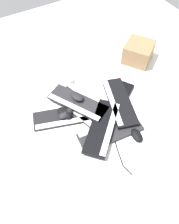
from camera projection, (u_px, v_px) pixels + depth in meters
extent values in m
plane|color=white|center=(88.00, 124.00, 1.53)|extent=(3.20, 3.20, 0.00)
cube|color=#232326|center=(80.00, 108.00, 1.59)|extent=(0.46, 0.26, 0.02)
cube|color=silver|center=(75.00, 111.00, 1.56)|extent=(0.41, 0.15, 0.01)
cube|color=black|center=(65.00, 117.00, 1.54)|extent=(0.28, 0.46, 0.02)
cube|color=silver|center=(66.00, 122.00, 1.50)|extent=(0.17, 0.41, 0.01)
cube|color=#232326|center=(110.00, 132.00, 1.47)|extent=(0.20, 0.45, 0.02)
cube|color=#B2B5BA|center=(107.00, 125.00, 1.49)|extent=(0.08, 0.42, 0.01)
cube|color=black|center=(115.00, 102.00, 1.62)|extent=(0.36, 0.45, 0.02)
cube|color=#B2B5BA|center=(108.00, 98.00, 1.62)|extent=(0.26, 0.37, 0.01)
cube|color=black|center=(120.00, 102.00, 1.59)|extent=(0.46, 0.28, 0.02)
cube|color=#B2B5BA|center=(112.00, 102.00, 1.57)|extent=(0.41, 0.17, 0.01)
cube|color=#232326|center=(78.00, 103.00, 1.58)|extent=(0.46, 0.34, 0.02)
cube|color=silver|center=(73.00, 107.00, 1.54)|extent=(0.38, 0.24, 0.01)
cube|color=black|center=(102.00, 127.00, 1.46)|extent=(0.41, 0.43, 0.02)
cube|color=silver|center=(110.00, 128.00, 1.44)|extent=(0.31, 0.33, 0.01)
ellipsoid|color=black|center=(137.00, 135.00, 1.45)|extent=(0.12, 0.08, 0.04)
ellipsoid|color=black|center=(64.00, 113.00, 1.52)|extent=(0.12, 0.08, 0.04)
ellipsoid|color=silver|center=(69.00, 78.00, 1.76)|extent=(0.11, 0.07, 0.04)
ellipsoid|color=black|center=(77.00, 96.00, 1.57)|extent=(0.13, 0.10, 0.04)
ellipsoid|color=black|center=(66.00, 114.00, 1.51)|extent=(0.09, 0.12, 0.04)
ellipsoid|color=black|center=(66.00, 113.00, 1.52)|extent=(0.11, 0.07, 0.04)
cylinder|color=black|center=(116.00, 94.00, 1.68)|extent=(0.07, 0.03, 0.01)
cylinder|color=black|center=(121.00, 101.00, 1.64)|extent=(0.09, 0.01, 0.01)
cylinder|color=black|center=(128.00, 107.00, 1.60)|extent=(0.07, 0.03, 0.01)
cylinder|color=black|center=(133.00, 113.00, 1.57)|extent=(0.06, 0.03, 0.01)
cylinder|color=black|center=(133.00, 121.00, 1.53)|extent=(0.05, 0.07, 0.01)
cylinder|color=black|center=(129.00, 128.00, 1.50)|extent=(0.02, 0.07, 0.01)
cylinder|color=black|center=(120.00, 135.00, 1.47)|extent=(0.02, 0.10, 0.01)
cylinder|color=black|center=(116.00, 144.00, 1.43)|extent=(0.08, 0.03, 0.01)
cylinder|color=black|center=(120.00, 158.00, 1.37)|extent=(0.11, 0.04, 0.01)
cylinder|color=black|center=(128.00, 170.00, 1.33)|extent=(0.07, 0.02, 0.01)
sphere|color=black|center=(115.00, 90.00, 1.70)|extent=(0.01, 0.01, 0.01)
sphere|color=black|center=(117.00, 97.00, 1.66)|extent=(0.01, 0.01, 0.01)
sphere|color=black|center=(124.00, 105.00, 1.62)|extent=(0.01, 0.01, 0.01)
sphere|color=black|center=(132.00, 110.00, 1.59)|extent=(0.01, 0.01, 0.01)
sphere|color=black|center=(135.00, 117.00, 1.55)|extent=(0.01, 0.01, 0.01)
sphere|color=black|center=(132.00, 125.00, 1.51)|extent=(0.01, 0.01, 0.01)
sphere|color=black|center=(125.00, 131.00, 1.48)|extent=(0.01, 0.01, 0.01)
sphere|color=black|center=(115.00, 139.00, 1.45)|extent=(0.01, 0.01, 0.01)
sphere|color=black|center=(118.00, 150.00, 1.40)|extent=(0.01, 0.01, 0.01)
sphere|color=black|center=(123.00, 166.00, 1.34)|extent=(0.01, 0.01, 0.01)
sphere|color=black|center=(132.00, 174.00, 1.31)|extent=(0.01, 0.01, 0.01)
cube|color=olive|center=(138.00, 52.00, 1.85)|extent=(0.31, 0.31, 0.16)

